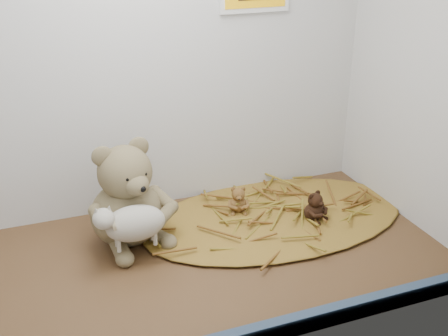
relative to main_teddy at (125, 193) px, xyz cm
name	(u,v)px	position (x,y,z in cm)	size (l,w,h in cm)	color
alcove_shell	(158,53)	(8.11, -4.70, 32.49)	(120.40, 60.20, 90.40)	#482919
straw_bed	(275,216)	(36.79, -2.92, -11.84)	(69.40, 40.30, 1.34)	brown
main_teddy	(125,193)	(0.00, 0.00, 0.00)	(20.17, 21.29, 25.02)	#81714F
toy_lamb	(135,223)	(0.00, -8.97, -3.00)	(17.37, 10.60, 11.23)	beige
mini_teddy_tan	(238,198)	(28.79, 2.32, -7.70)	(5.58, 5.89, 6.92)	brown
mini_teddy_brown	(314,205)	(44.80, -8.16, -7.39)	(6.09, 6.43, 7.55)	black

